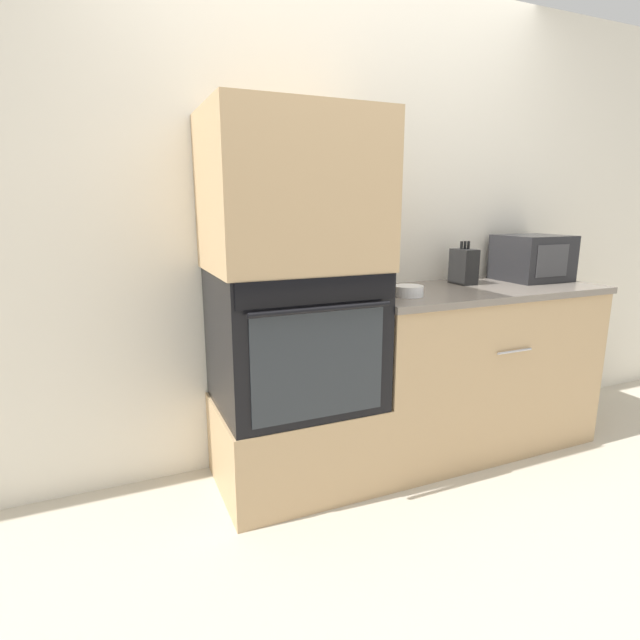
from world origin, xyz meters
name	(u,v)px	position (x,y,z in m)	size (l,w,h in m)	color
ground_plane	(391,494)	(0.00, 0.00, 0.00)	(12.00, 12.00, 0.00)	beige
wall_back	(338,227)	(0.00, 0.63, 1.25)	(8.00, 0.05, 2.50)	silver
oven_cabinet_base	(296,442)	(-0.38, 0.30, 0.21)	(0.76, 0.60, 0.43)	tan
wall_oven	(295,338)	(-0.38, 0.30, 0.75)	(0.74, 0.64, 0.65)	black
oven_cabinet_upper	(293,192)	(-0.38, 0.30, 1.42)	(0.76, 0.60, 0.69)	tan
counter_unit	(471,367)	(0.70, 0.30, 0.46)	(1.42, 0.63, 0.93)	tan
microwave	(532,258)	(1.18, 0.38, 1.06)	(0.38, 0.34, 0.27)	#232326
knife_block	(464,266)	(0.70, 0.43, 1.03)	(0.10, 0.15, 0.24)	black
bowl	(408,291)	(0.20, 0.22, 0.95)	(0.15, 0.15, 0.05)	white
condiment_jar_near	(367,278)	(0.11, 0.50, 0.98)	(0.06, 0.06, 0.12)	#427047
condiment_jar_mid	(381,279)	(0.17, 0.45, 0.98)	(0.06, 0.06, 0.11)	silver
condiment_jar_far	(377,286)	(0.06, 0.30, 0.97)	(0.05, 0.05, 0.10)	#427047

